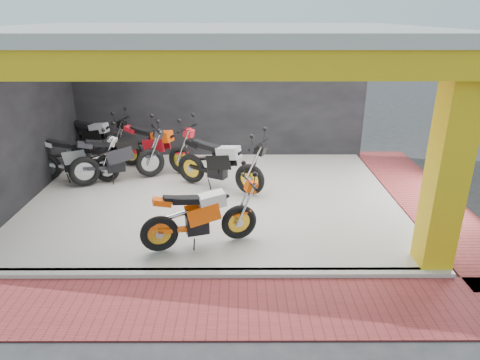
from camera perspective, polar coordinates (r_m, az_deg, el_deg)
The scene contains 17 objects.
ground at distance 7.91m, azimuth -4.35°, elevation -8.54°, with size 80.00×80.00×0.00m, color #2D2D30.
showroom_floor at distance 9.67m, azimuth -3.56°, elevation -2.37°, with size 8.00×6.00×0.10m, color silver.
showroom_ceiling at distance 8.87m, azimuth -4.11°, elevation 19.13°, with size 8.40×6.40×0.20m, color beige.
back_wall at distance 12.15m, azimuth -2.93°, elevation 10.96°, with size 8.20×0.20×3.50m, color black.
left_wall at distance 10.24m, azimuth -27.53°, elevation 6.61°, with size 0.20×6.20×3.50m, color black.
corner_column at distance 7.21m, azimuth 26.00°, elevation 1.48°, with size 0.50×0.50×3.50m, color gold.
header_beam_front at distance 5.90m, azimuth -5.95°, elevation 15.07°, with size 8.40×0.30×0.40m, color gold.
header_beam_right at distance 9.50m, azimuth 21.86°, elevation 16.07°, with size 0.30×6.40×0.40m, color gold.
floor_kerb at distance 7.02m, azimuth -4.94°, elevation -12.34°, with size 8.00×0.20×0.10m, color silver.
paver_front at distance 6.41m, azimuth -5.49°, elevation -16.46°, with size 9.00×1.40×0.03m, color #993233.
paver_right at distance 10.55m, azimuth 23.47°, elevation -2.32°, with size 1.40×7.00×0.03m, color #993233.
moto_hero at distance 7.54m, azimuth -0.14°, elevation -3.49°, with size 2.18×0.81×1.34m, color #FF570A, non-canonical shape.
moto_row_a at distance 9.40m, azimuth 1.32°, elevation 2.07°, with size 2.40×0.89×1.46m, color black, non-canonical shape.
moto_row_b at distance 10.71m, azimuth -12.01°, elevation 4.02°, with size 2.39×0.89×1.46m, color black, non-canonical shape.
moto_row_c at distance 10.78m, azimuth -7.88°, elevation 4.44°, with size 2.40×0.89×1.47m, color red, non-canonical shape.
moto_row_d at distance 10.66m, azimuth -17.64°, elevation 3.14°, with size 2.25×0.83×1.37m, color #B5B7BD, non-canonical shape.
moto_row_e at distance 12.24m, azimuth -16.24°, elevation 5.63°, with size 2.27×0.84×1.39m, color black, non-canonical shape.
Camera 1 is at (0.57, -6.84, 3.93)m, focal length 32.00 mm.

